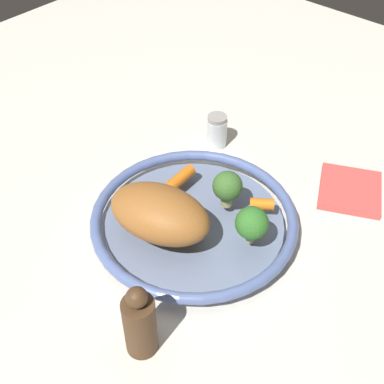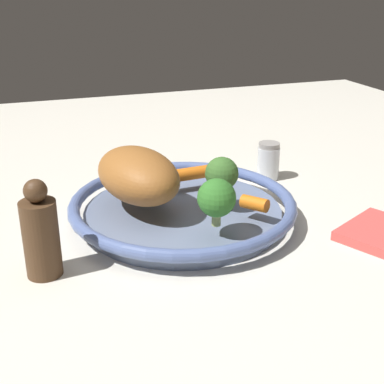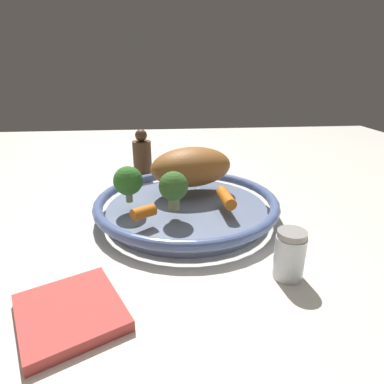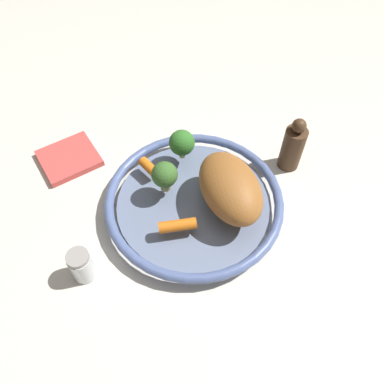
{
  "view_description": "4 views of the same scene",
  "coord_description": "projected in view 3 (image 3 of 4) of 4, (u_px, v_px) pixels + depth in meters",
  "views": [
    {
      "loc": [
        0.4,
        -0.46,
        0.67
      ],
      "look_at": [
        -0.02,
        0.01,
        0.07
      ],
      "focal_mm": 48.91,
      "sensor_mm": 36.0,
      "label": 1
    },
    {
      "loc": [
        0.71,
        -0.23,
        0.36
      ],
      "look_at": [
        0.01,
        0.01,
        0.05
      ],
      "focal_mm": 48.99,
      "sensor_mm": 36.0,
      "label": 2
    },
    {
      "loc": [
        0.05,
        0.57,
        0.27
      ],
      "look_at": [
        -0.01,
        0.03,
        0.06
      ],
      "focal_mm": 30.03,
      "sensor_mm": 36.0,
      "label": 3
    },
    {
      "loc": [
        -0.43,
        0.05,
        0.65
      ],
      "look_at": [
        0.0,
        0.0,
        0.05
      ],
      "focal_mm": 35.95,
      "sensor_mm": 36.0,
      "label": 4
    }
  ],
  "objects": [
    {
      "name": "dish_towel",
      "position": [
        70.0,
        312.0,
        0.37
      ],
      "size": [
        0.15,
        0.16,
        0.01
      ],
      "primitive_type": "cube",
      "rotation": [
        0.0,
        0.0,
        0.46
      ],
      "color": "#D14C47",
      "rests_on": "ground_plane"
    },
    {
      "name": "pepper_mill",
      "position": [
        142.0,
        159.0,
        0.8
      ],
      "size": [
        0.05,
        0.05,
        0.13
      ],
      "color": "#4C331E",
      "rests_on": "ground_plane"
    },
    {
      "name": "baby_carrot_right",
      "position": [
        226.0,
        198.0,
        0.58
      ],
      "size": [
        0.03,
        0.07,
        0.02
      ],
      "primitive_type": "cylinder",
      "rotation": [
        1.58,
        0.0,
        0.06
      ],
      "color": "orange",
      "rests_on": "serving_bowl"
    },
    {
      "name": "salt_shaker",
      "position": [
        290.0,
        255.0,
        0.43
      ],
      "size": [
        0.04,
        0.04,
        0.07
      ],
      "color": "silver",
      "rests_on": "ground_plane"
    },
    {
      "name": "roast_chicken_piece",
      "position": [
        191.0,
        167.0,
        0.66
      ],
      "size": [
        0.19,
        0.14,
        0.08
      ],
      "primitive_type": "ellipsoid",
      "rotation": [
        0.0,
        0.0,
        3.38
      ],
      "color": "#9F602B",
      "rests_on": "serving_bowl"
    },
    {
      "name": "serving_bowl",
      "position": [
        187.0,
        206.0,
        0.62
      ],
      "size": [
        0.35,
        0.35,
        0.04
      ],
      "color": "slate",
      "rests_on": "ground_plane"
    },
    {
      "name": "ground_plane",
      "position": [
        187.0,
        215.0,
        0.63
      ],
      "size": [
        1.89,
        1.89,
        0.0
      ],
      "primitive_type": "plane",
      "color": "silver"
    },
    {
      "name": "baby_carrot_left",
      "position": [
        144.0,
        212.0,
        0.52
      ],
      "size": [
        0.05,
        0.04,
        0.02
      ],
      "primitive_type": "cylinder",
      "rotation": [
        1.61,
        0.0,
        5.33
      ],
      "color": "orange",
      "rests_on": "serving_bowl"
    },
    {
      "name": "broccoli_floret_edge",
      "position": [
        173.0,
        187.0,
        0.55
      ],
      "size": [
        0.05,
        0.05,
        0.07
      ],
      "color": "tan",
      "rests_on": "serving_bowl"
    },
    {
      "name": "broccoli_floret_large",
      "position": [
        128.0,
        181.0,
        0.58
      ],
      "size": [
        0.05,
        0.05,
        0.07
      ],
      "color": "#98A966",
      "rests_on": "serving_bowl"
    }
  ]
}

